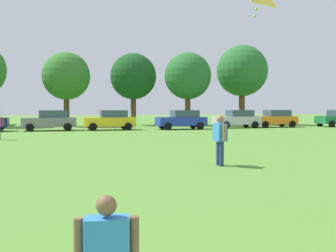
{
  "coord_description": "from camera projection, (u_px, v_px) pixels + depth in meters",
  "views": [
    {
      "loc": [
        -1.7,
        0.03,
        1.84
      ],
      "look_at": [
        1.17,
        9.53,
        1.4
      ],
      "focal_mm": 42.91,
      "sensor_mm": 36.0,
      "label": 1
    }
  ],
  "objects": [
    {
      "name": "tree_center_left",
      "position": [
        66.0,
        76.0,
        40.76
      ],
      "size": [
        4.85,
        4.85,
        7.56
      ],
      "color": "brown",
      "rests_on": "ground"
    },
    {
      "name": "adult_bystander",
      "position": [
        220.0,
        136.0,
        12.81
      ],
      "size": [
        0.31,
        0.77,
        1.62
      ],
      "rotation": [
        0.0,
        0.0,
        1.56
      ],
      "color": "navy",
      "rests_on": "ground"
    },
    {
      "name": "parked_car_silver_4",
      "position": [
        237.0,
        119.0,
        37.77
      ],
      "size": [
        4.3,
        2.02,
        1.68
      ],
      "rotation": [
        0.0,
        0.0,
        3.14
      ],
      "color": "silver",
      "rests_on": "ground"
    },
    {
      "name": "parked_car_yellow_2",
      "position": [
        110.0,
        120.0,
        34.14
      ],
      "size": [
        4.3,
        2.02,
        1.68
      ],
      "rotation": [
        0.0,
        0.0,
        3.14
      ],
      "color": "yellow",
      "rests_on": "ground"
    },
    {
      "name": "parked_car_orange_5",
      "position": [
        275.0,
        118.0,
        39.06
      ],
      "size": [
        4.3,
        2.02,
        1.68
      ],
      "rotation": [
        0.0,
        0.0,
        3.14
      ],
      "color": "orange",
      "rests_on": "ground"
    },
    {
      "name": "child_kite_flyer",
      "position": [
        107.0,
        250.0,
        3.31
      ],
      "size": [
        0.53,
        0.27,
        1.13
      ],
      "rotation": [
        0.0,
        0.0,
        -0.18
      ],
      "color": "navy",
      "rests_on": "ground"
    },
    {
      "name": "parked_car_gray_1",
      "position": [
        50.0,
        120.0,
        33.05
      ],
      "size": [
        4.3,
        2.02,
        1.68
      ],
      "rotation": [
        0.0,
        0.0,
        3.14
      ],
      "color": "slate",
      "rests_on": "ground"
    },
    {
      "name": "tree_far_right",
      "position": [
        242.0,
        71.0,
        45.27
      ],
      "size": [
        5.76,
        5.76,
        8.97
      ],
      "color": "brown",
      "rests_on": "ground"
    },
    {
      "name": "tree_right",
      "position": [
        188.0,
        76.0,
        43.01
      ],
      "size": [
        5.03,
        5.03,
        7.84
      ],
      "color": "brown",
      "rests_on": "ground"
    },
    {
      "name": "tree_center_right",
      "position": [
        133.0,
        77.0,
        43.9
      ],
      "size": [
        5.05,
        5.05,
        7.87
      ],
      "color": "brown",
      "rests_on": "ground"
    },
    {
      "name": "parked_car_blue_3",
      "position": [
        182.0,
        120.0,
        35.26
      ],
      "size": [
        4.3,
        2.02,
        1.68
      ],
      "rotation": [
        0.0,
        0.0,
        3.14
      ],
      "color": "#1E38AD",
      "rests_on": "ground"
    },
    {
      "name": "ground_plane",
      "position": [
        71.0,
        134.0,
        29.24
      ],
      "size": [
        160.0,
        160.0,
        0.0
      ],
      "primitive_type": "plane",
      "color": "#568C33"
    }
  ]
}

